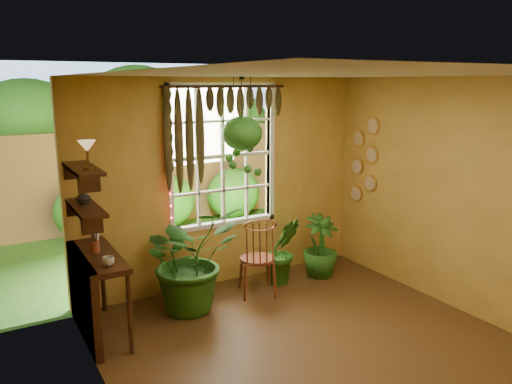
% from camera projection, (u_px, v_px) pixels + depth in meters
% --- Properties ---
extents(floor, '(4.50, 4.50, 0.00)m').
position_uv_depth(floor, '(329.00, 358.00, 4.87)').
color(floor, '#503117').
rests_on(floor, ground).
extents(ceiling, '(4.50, 4.50, 0.00)m').
position_uv_depth(ceiling, '(339.00, 74.00, 4.29)').
color(ceiling, silver).
rests_on(ceiling, wall_back).
extents(wall_back, '(4.00, 0.00, 4.00)m').
position_uv_depth(wall_back, '(224.00, 183.00, 6.48)').
color(wall_back, gold).
rests_on(wall_back, floor).
extents(wall_left, '(0.00, 4.50, 4.50)m').
position_uv_depth(wall_left, '(116.00, 264.00, 3.60)').
color(wall_left, gold).
rests_on(wall_left, floor).
extents(wall_right, '(0.00, 4.50, 4.50)m').
position_uv_depth(wall_right, '(475.00, 200.00, 5.56)').
color(wall_right, gold).
rests_on(wall_right, floor).
extents(window, '(1.52, 0.10, 1.86)m').
position_uv_depth(window, '(223.00, 156.00, 6.43)').
color(window, white).
rests_on(window, wall_back).
extents(valance_vine, '(1.70, 0.12, 1.10)m').
position_uv_depth(valance_vine, '(220.00, 112.00, 6.16)').
color(valance_vine, '#381D0F').
rests_on(valance_vine, window).
extents(string_lights, '(0.03, 0.03, 1.54)m').
position_uv_depth(string_lights, '(169.00, 158.00, 5.97)').
color(string_lights, '#FF2633').
rests_on(string_lights, window).
extents(wall_plates, '(0.04, 0.32, 1.10)m').
position_uv_depth(wall_plates, '(364.00, 161.00, 7.02)').
color(wall_plates, beige).
rests_on(wall_plates, wall_right).
extents(counter_ledge, '(0.40, 1.20, 0.90)m').
position_uv_depth(counter_ledge, '(88.00, 287.00, 5.17)').
color(counter_ledge, '#381D0F').
rests_on(counter_ledge, floor).
extents(shelf_lower, '(0.25, 0.90, 0.04)m').
position_uv_depth(shelf_lower, '(86.00, 208.00, 5.00)').
color(shelf_lower, '#381D0F').
rests_on(shelf_lower, wall_left).
extents(shelf_upper, '(0.25, 0.90, 0.04)m').
position_uv_depth(shelf_upper, '(83.00, 169.00, 4.91)').
color(shelf_upper, '#381D0F').
rests_on(shelf_upper, wall_left).
extents(backyard, '(14.00, 10.00, 12.00)m').
position_uv_depth(backyard, '(136.00, 148.00, 10.52)').
color(backyard, '#205217').
rests_on(backyard, ground).
extents(windsor_chair, '(0.57, 0.58, 1.18)m').
position_uv_depth(windsor_chair, '(258.00, 269.00, 6.26)').
color(windsor_chair, maroon).
rests_on(windsor_chair, floor).
extents(potted_plant_left, '(1.26, 1.14, 1.26)m').
position_uv_depth(potted_plant_left, '(190.00, 258.00, 5.80)').
color(potted_plant_left, '#185416').
rests_on(potted_plant_left, floor).
extents(potted_plant_mid, '(0.56, 0.48, 0.90)m').
position_uv_depth(potted_plant_mid, '(282.00, 251.00, 6.60)').
color(potted_plant_mid, '#185416').
rests_on(potted_plant_mid, floor).
extents(potted_plant_right, '(0.50, 0.50, 0.86)m').
position_uv_depth(potted_plant_right, '(320.00, 246.00, 6.85)').
color(potted_plant_right, '#185416').
rests_on(potted_plant_right, floor).
extents(hanging_basket, '(0.49, 0.49, 1.22)m').
position_uv_depth(hanging_basket, '(242.00, 137.00, 6.05)').
color(hanging_basket, black).
rests_on(hanging_basket, ceiling).
extents(cup_a, '(0.14, 0.14, 0.09)m').
position_uv_depth(cup_a, '(108.00, 261.00, 4.80)').
color(cup_a, silver).
rests_on(cup_a, counter_ledge).
extents(cup_b, '(0.14, 0.14, 0.10)m').
position_uv_depth(cup_b, '(95.00, 237.00, 5.53)').
color(cup_b, beige).
rests_on(cup_b, counter_ledge).
extents(brush_jar, '(0.09, 0.09, 0.34)m').
position_uv_depth(brush_jar, '(95.00, 240.00, 5.16)').
color(brush_jar, brown).
rests_on(brush_jar, counter_ledge).
extents(shelf_vase, '(0.15, 0.15, 0.15)m').
position_uv_depth(shelf_vase, '(83.00, 197.00, 5.08)').
color(shelf_vase, '#B2AD99').
rests_on(shelf_vase, shelf_lower).
extents(tiffany_lamp, '(0.17, 0.17, 0.28)m').
position_uv_depth(tiffany_lamp, '(87.00, 148.00, 4.71)').
color(tiffany_lamp, brown).
rests_on(tiffany_lamp, shelf_upper).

